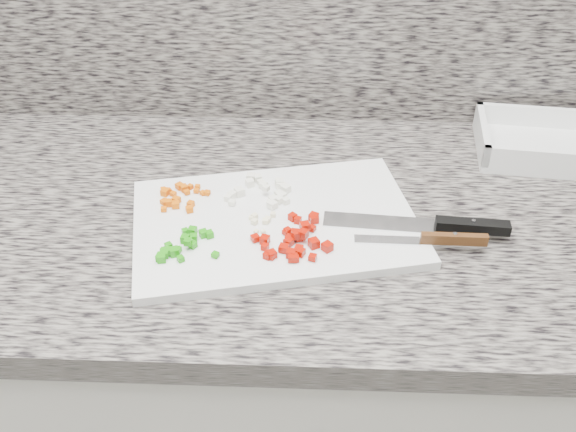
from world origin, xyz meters
The scene contains 11 objects.
cabinet centered at (0.00, 1.44, 0.43)m, with size 3.92×0.62×0.86m, color beige.
countertop centered at (0.00, 1.44, 0.88)m, with size 3.96×0.64×0.04m, color slate.
cutting_board centered at (0.01, 1.39, 0.91)m, with size 0.42×0.28×0.01m, color white.
carrot_pile centered at (-0.14, 1.43, 0.92)m, with size 0.08×0.08×0.01m.
onion_pile centered at (-0.01, 1.46, 0.92)m, with size 0.10×0.09×0.02m.
green_pepper_pile centered at (-0.11, 1.31, 0.92)m, with size 0.09×0.08×0.02m.
red_pepper_pile centered at (0.04, 1.33, 0.92)m, with size 0.12×0.11×0.02m.
garlic_pile centered at (-0.01, 1.38, 0.92)m, with size 0.04×0.05×0.01m.
chef_knife centered at (0.25, 1.37, 0.92)m, with size 0.27×0.05×0.02m.
paring_knife centered at (0.24, 1.34, 0.92)m, with size 0.19×0.02×0.02m.
tray centered at (0.48, 1.62, 0.92)m, with size 0.25×0.20×0.05m.
Camera 1 is at (0.06, 0.63, 1.48)m, focal length 40.00 mm.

